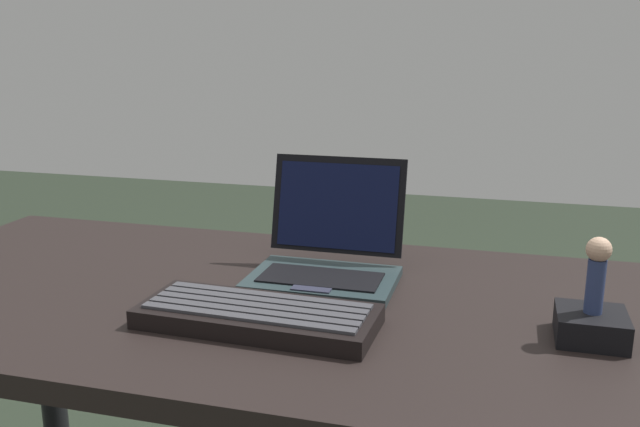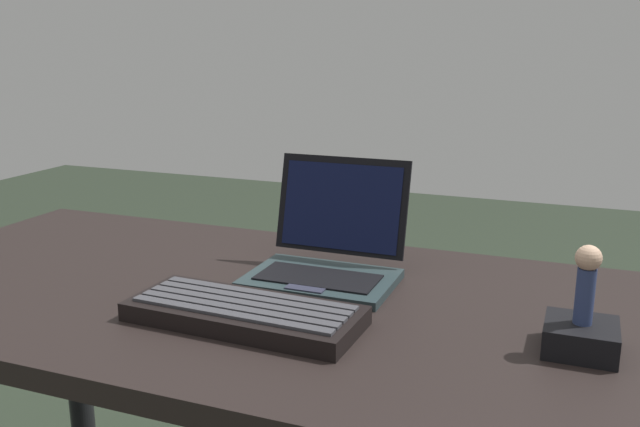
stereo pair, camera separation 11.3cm
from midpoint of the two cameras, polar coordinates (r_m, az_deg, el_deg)
name	(u,v)px [view 1 (the left image)]	position (r m, az deg, el deg)	size (l,w,h in m)	color
desk	(273,352)	(1.13, -6.88, -11.44)	(1.42, 0.67, 0.72)	black
laptop_front	(328,254)	(1.15, -2.18, -3.47)	(0.24, 0.21, 0.19)	#223032
external_keyboard	(258,315)	(0.98, -8.54, -8.47)	(0.34, 0.15, 0.03)	black
figurine_stand	(591,326)	(0.97, 18.60, -8.96)	(0.09, 0.09, 0.04)	black
figurine	(597,269)	(0.95, 18.98, -4.49)	(0.03, 0.03, 0.10)	navy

